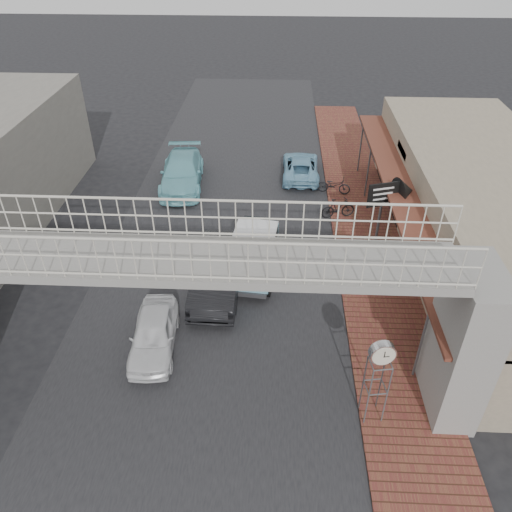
# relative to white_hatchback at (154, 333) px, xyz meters

# --- Properties ---
(ground) EXTENTS (120.00, 120.00, 0.00)m
(ground) POSITION_rel_white_hatchback_xyz_m (1.67, 2.07, -0.62)
(ground) COLOR black
(ground) RESTS_ON ground
(road_strip) EXTENTS (10.00, 60.00, 0.01)m
(road_strip) POSITION_rel_white_hatchback_xyz_m (1.67, 2.07, -0.61)
(road_strip) COLOR black
(road_strip) RESTS_ON ground
(sidewalk) EXTENTS (3.00, 40.00, 0.10)m
(sidewalk) POSITION_rel_white_hatchback_xyz_m (8.17, 5.07, -0.57)
(sidewalk) COLOR brown
(sidewalk) RESTS_ON ground
(shophouse_row) EXTENTS (7.20, 18.00, 4.00)m
(shophouse_row) POSITION_rel_white_hatchback_xyz_m (12.64, 6.07, 1.39)
(shophouse_row) COLOR gray
(shophouse_row) RESTS_ON ground
(footbridge) EXTENTS (16.40, 2.40, 6.34)m
(footbridge) POSITION_rel_white_hatchback_xyz_m (1.67, -1.93, 2.56)
(footbridge) COLOR gray
(footbridge) RESTS_ON ground
(white_hatchback) EXTENTS (1.72, 3.72, 1.23)m
(white_hatchback) POSITION_rel_white_hatchback_xyz_m (0.00, 0.00, 0.00)
(white_hatchback) COLOR white
(white_hatchback) RESTS_ON ground
(dark_sedan) EXTENTS (1.83, 5.02, 1.64)m
(dark_sedan) POSITION_rel_white_hatchback_xyz_m (1.83, 3.30, 0.20)
(dark_sedan) COLOR black
(dark_sedan) RESTS_ON ground
(angkot_curb) EXTENTS (2.00, 4.23, 1.17)m
(angkot_curb) POSITION_rel_white_hatchback_xyz_m (5.31, 13.39, -0.03)
(angkot_curb) COLOR #79B4D2
(angkot_curb) RESTS_ON ground
(angkot_far) EXTENTS (2.55, 5.37, 1.51)m
(angkot_far) POSITION_rel_white_hatchback_xyz_m (-1.07, 12.02, 0.14)
(angkot_far) COLOR #77C3CF
(angkot_far) RESTS_ON ground
(angkot_van) EXTENTS (2.08, 3.92, 1.85)m
(angkot_van) POSITION_rel_white_hatchback_xyz_m (3.17, 4.24, 0.56)
(angkot_van) COLOR black
(angkot_van) RESTS_ON ground
(motorcycle_near) EXTENTS (1.80, 0.94, 0.90)m
(motorcycle_near) POSITION_rel_white_hatchback_xyz_m (6.97, 11.34, -0.07)
(motorcycle_near) COLOR black
(motorcycle_near) RESTS_ON sidewalk
(motorcycle_far) EXTENTS (1.72, 0.84, 1.00)m
(motorcycle_far) POSITION_rel_white_hatchback_xyz_m (6.97, 8.86, -0.02)
(motorcycle_far) COLOR black
(motorcycle_far) RESTS_ON sidewalk
(street_clock) EXTENTS (0.75, 0.65, 2.95)m
(street_clock) POSITION_rel_white_hatchback_xyz_m (6.97, -2.54, 1.93)
(street_clock) COLOR #59595B
(street_clock) RESTS_ON sidewalk
(arrow_sign) EXTENTS (2.10, 1.40, 3.47)m
(arrow_sign) POSITION_rel_white_hatchback_xyz_m (9.14, 6.19, 2.28)
(arrow_sign) COLOR #59595B
(arrow_sign) RESTS_ON sidewalk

